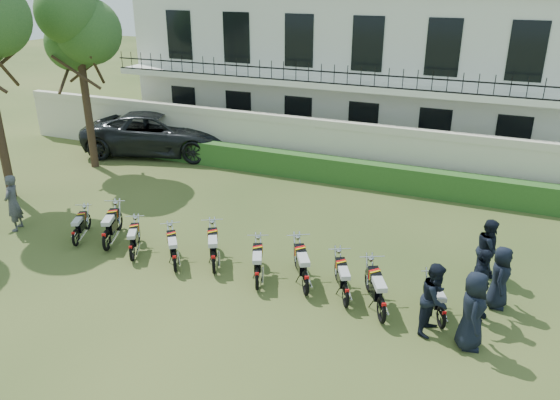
{
  "coord_description": "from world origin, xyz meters",
  "views": [
    {
      "loc": [
        7.2,
        -12.53,
        7.72
      ],
      "look_at": [
        0.86,
        2.38,
        1.0
      ],
      "focal_mm": 35.0,
      "sensor_mm": 36.0,
      "label": 1
    }
  ],
  "objects_px": {
    "motorcycle_8": "(382,304)",
    "officer_2": "(480,285)",
    "motorcycle_5": "(257,274)",
    "officer_4": "(488,249)",
    "motorcycle_0": "(75,234)",
    "inspector": "(13,203)",
    "motorcycle_7": "(346,291)",
    "officer_0": "(473,311)",
    "motorcycle_3": "(174,257)",
    "officer_1": "(435,299)",
    "motorcycle_1": "(106,236)",
    "motorcycle_2": "(132,248)",
    "motorcycle_6": "(306,278)",
    "motorcycle_9": "(442,312)",
    "tree_west_near": "(77,25)",
    "suv": "(160,133)",
    "officer_3": "(500,277)",
    "officer_5": "(489,249)",
    "motorcycle_4": "(213,258)"
  },
  "relations": [
    {
      "from": "officer_2",
      "to": "officer_4",
      "type": "xyz_separation_m",
      "value": [
        0.07,
        2.15,
        -0.07
      ]
    },
    {
      "from": "motorcycle_2",
      "to": "officer_5",
      "type": "height_order",
      "value": "officer_5"
    },
    {
      "from": "motorcycle_1",
      "to": "inspector",
      "type": "distance_m",
      "value": 3.74
    },
    {
      "from": "motorcycle_9",
      "to": "officer_0",
      "type": "height_order",
      "value": "officer_0"
    },
    {
      "from": "motorcycle_2",
      "to": "officer_2",
      "type": "distance_m",
      "value": 9.46
    },
    {
      "from": "tree_west_near",
      "to": "motorcycle_4",
      "type": "height_order",
      "value": "tree_west_near"
    },
    {
      "from": "officer_4",
      "to": "officer_5",
      "type": "relative_size",
      "value": 1.03
    },
    {
      "from": "motorcycle_6",
      "to": "suv",
      "type": "bearing_deg",
      "value": 109.57
    },
    {
      "from": "motorcycle_5",
      "to": "motorcycle_6",
      "type": "relative_size",
      "value": 0.97
    },
    {
      "from": "officer_4",
      "to": "officer_3",
      "type": "bearing_deg",
      "value": -164.61
    },
    {
      "from": "motorcycle_9",
      "to": "officer_2",
      "type": "bearing_deg",
      "value": 21.32
    },
    {
      "from": "suv",
      "to": "officer_2",
      "type": "bearing_deg",
      "value": -135.13
    },
    {
      "from": "motorcycle_1",
      "to": "tree_west_near",
      "type": "bearing_deg",
      "value": 109.08
    },
    {
      "from": "motorcycle_3",
      "to": "motorcycle_9",
      "type": "height_order",
      "value": "motorcycle_3"
    },
    {
      "from": "suv",
      "to": "officer_3",
      "type": "distance_m",
      "value": 16.83
    },
    {
      "from": "motorcycle_8",
      "to": "officer_2",
      "type": "height_order",
      "value": "officer_2"
    },
    {
      "from": "suv",
      "to": "officer_4",
      "type": "xyz_separation_m",
      "value": [
        14.73,
        -6.07,
        -0.09
      ]
    },
    {
      "from": "motorcycle_0",
      "to": "inspector",
      "type": "xyz_separation_m",
      "value": [
        -2.65,
        0.2,
        0.5
      ]
    },
    {
      "from": "motorcycle_0",
      "to": "motorcycle_2",
      "type": "height_order",
      "value": "motorcycle_2"
    },
    {
      "from": "motorcycle_7",
      "to": "officer_1",
      "type": "xyz_separation_m",
      "value": [
        2.14,
        -0.16,
        0.41
      ]
    },
    {
      "from": "motorcycle_5",
      "to": "motorcycle_7",
      "type": "bearing_deg",
      "value": -20.56
    },
    {
      "from": "officer_3",
      "to": "motorcycle_1",
      "type": "bearing_deg",
      "value": 98.73
    },
    {
      "from": "motorcycle_6",
      "to": "motorcycle_5",
      "type": "bearing_deg",
      "value": 161.34
    },
    {
      "from": "motorcycle_2",
      "to": "suv",
      "type": "xyz_separation_m",
      "value": [
        -5.26,
        9.14,
        0.51
      ]
    },
    {
      "from": "officer_3",
      "to": "motorcycle_4",
      "type": "bearing_deg",
      "value": 101.82
    },
    {
      "from": "motorcycle_5",
      "to": "officer_4",
      "type": "height_order",
      "value": "officer_4"
    },
    {
      "from": "officer_3",
      "to": "officer_4",
      "type": "distance_m",
      "value": 1.43
    },
    {
      "from": "inspector",
      "to": "officer_0",
      "type": "xyz_separation_m",
      "value": [
        14.15,
        -0.57,
        -0.0
      ]
    },
    {
      "from": "officer_2",
      "to": "inspector",
      "type": "bearing_deg",
      "value": 110.4
    },
    {
      "from": "officer_3",
      "to": "suv",
      "type": "bearing_deg",
      "value": 64.83
    },
    {
      "from": "motorcycle_0",
      "to": "inspector",
      "type": "relative_size",
      "value": 0.85
    },
    {
      "from": "motorcycle_0",
      "to": "motorcycle_2",
      "type": "distance_m",
      "value": 2.17
    },
    {
      "from": "motorcycle_1",
      "to": "motorcycle_7",
      "type": "bearing_deg",
      "value": -24.3
    },
    {
      "from": "tree_west_near",
      "to": "officer_2",
      "type": "xyz_separation_m",
      "value": [
        16.16,
        -5.43,
        -4.96
      ]
    },
    {
      "from": "motorcycle_0",
      "to": "motorcycle_5",
      "type": "distance_m",
      "value": 6.16
    },
    {
      "from": "officer_0",
      "to": "officer_4",
      "type": "xyz_separation_m",
      "value": [
        0.13,
        3.33,
        -0.07
      ]
    },
    {
      "from": "motorcycle_1",
      "to": "officer_1",
      "type": "xyz_separation_m",
      "value": [
        9.6,
        -0.25,
        0.37
      ]
    },
    {
      "from": "motorcycle_4",
      "to": "officer_2",
      "type": "bearing_deg",
      "value": -25.0
    },
    {
      "from": "officer_0",
      "to": "motorcycle_3",
      "type": "bearing_deg",
      "value": 80.93
    },
    {
      "from": "officer_0",
      "to": "officer_1",
      "type": "bearing_deg",
      "value": 65.98
    },
    {
      "from": "motorcycle_6",
      "to": "officer_3",
      "type": "xyz_separation_m",
      "value": [
        4.58,
        1.42,
        0.3
      ]
    },
    {
      "from": "motorcycle_0",
      "to": "officer_0",
      "type": "height_order",
      "value": "officer_0"
    },
    {
      "from": "suv",
      "to": "motorcycle_3",
      "type": "bearing_deg",
      "value": -159.6
    },
    {
      "from": "motorcycle_5",
      "to": "motorcycle_7",
      "type": "height_order",
      "value": "motorcycle_5"
    },
    {
      "from": "officer_4",
      "to": "motorcycle_7",
      "type": "bearing_deg",
      "value": 134.16
    },
    {
      "from": "inspector",
      "to": "motorcycle_2",
      "type": "bearing_deg",
      "value": 64.79
    },
    {
      "from": "motorcycle_4",
      "to": "motorcycle_2",
      "type": "bearing_deg",
      "value": 156.87
    },
    {
      "from": "suv",
      "to": "officer_0",
      "type": "distance_m",
      "value": 17.37
    },
    {
      "from": "motorcycle_4",
      "to": "officer_1",
      "type": "bearing_deg",
      "value": -33.21
    },
    {
      "from": "motorcycle_8",
      "to": "officer_2",
      "type": "distance_m",
      "value": 2.37
    }
  ]
}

